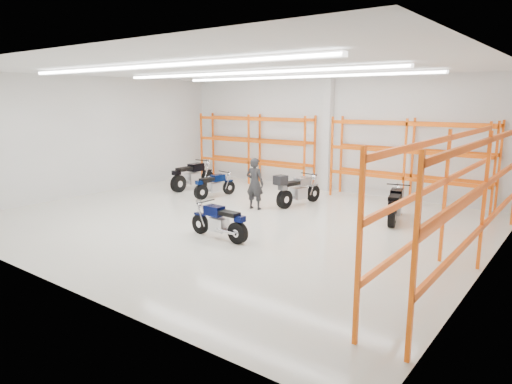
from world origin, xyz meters
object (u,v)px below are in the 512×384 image
Objects in this scene: motorcycle_back_a at (191,176)px; standing_man at (255,184)px; motorcycle_back_c at (296,190)px; motorcycle_main at (221,223)px; motorcycle_back_d at (395,206)px; structural_column at (327,135)px; motorcycle_back_b at (213,186)px.

motorcycle_back_a is 4.30m from standing_man.
motorcycle_back_a is 4.98m from motorcycle_back_c.
motorcycle_back_d is (3.03, 4.48, 0.04)m from motorcycle_main.
motorcycle_main is 0.44× the size of structural_column.
structural_column is (4.49, 3.17, 1.71)m from motorcycle_back_a.
motorcycle_back_a is at bearing -179.17° from motorcycle_back_c.
motorcycle_back_c is (4.98, 0.07, 0.01)m from motorcycle_back_a.
motorcycle_back_d reaches higher than motorcycle_main.
motorcycle_main is 7.01m from motorcycle_back_a.
motorcycle_back_b is at bearing -126.19° from structural_column.
motorcycle_back_a is 1.04× the size of motorcycle_back_c.
standing_man is at bearing -124.75° from motorcycle_back_c.
motorcycle_back_c is at bearing 11.48° from motorcycle_back_b.
structural_column is (0.36, 4.32, 1.38)m from standing_man.
motorcycle_back_a is at bearing 141.17° from motorcycle_main.
motorcycle_back_c is at bearing 0.83° from motorcycle_back_a.
motorcycle_back_c is 1.06× the size of motorcycle_back_d.
standing_man reaches higher than motorcycle_back_c.
standing_man is (4.13, -1.15, 0.33)m from motorcycle_back_a.
structural_column reaches higher than motorcycle_back_c.
motorcycle_main is at bearing -82.67° from structural_column.
motorcycle_main is 4.49m from motorcycle_back_c.
standing_man reaches higher than motorcycle_main.
motorcycle_main is at bearing 104.59° from standing_man.
standing_man is at bearing 112.30° from motorcycle_main.
motorcycle_back_c is at bearing -81.07° from structural_column.
motorcycle_main is at bearing -124.03° from motorcycle_back_d.
structural_column reaches higher than motorcycle_back_d.
structural_column is (2.75, 3.76, 1.81)m from motorcycle_back_b.
standing_man is at bearing -15.53° from motorcycle_back_a.
motorcycle_back_d is at bearing -37.64° from structural_column.
motorcycle_back_b is 2.49m from standing_man.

